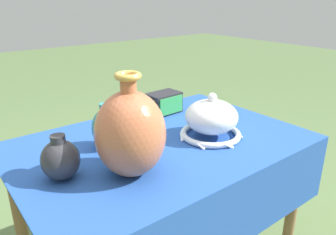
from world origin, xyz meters
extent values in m
cylinder|color=olive|center=(0.46, -0.29, 0.33)|extent=(0.04, 0.04, 0.66)
cylinder|color=olive|center=(-0.46, 0.29, 0.33)|extent=(0.04, 0.04, 0.66)
cylinder|color=olive|center=(0.46, 0.29, 0.33)|extent=(0.04, 0.04, 0.66)
cube|color=olive|center=(0.00, 0.00, 0.67)|extent=(1.02, 0.68, 0.03)
cube|color=#234C9E|center=(0.00, 0.00, 0.69)|extent=(1.04, 0.70, 0.01)
cube|color=#234C9E|center=(0.00, -0.35, 0.57)|extent=(1.04, 0.01, 0.25)
ellipsoid|color=#BC6642|center=(-0.20, -0.13, 0.82)|extent=(0.20, 0.20, 0.25)
cylinder|color=#BC6642|center=(-0.20, -0.13, 0.96)|extent=(0.04, 0.04, 0.05)
torus|color=gold|center=(-0.20, -0.13, 0.99)|extent=(0.07, 0.07, 0.02)
torus|color=white|center=(0.17, -0.08, 0.70)|extent=(0.23, 0.23, 0.02)
ellipsoid|color=white|center=(0.17, -0.08, 0.77)|extent=(0.19, 0.19, 0.12)
sphere|color=white|center=(0.17, -0.08, 0.84)|extent=(0.03, 0.03, 0.03)
cone|color=white|center=(0.28, -0.08, 0.70)|extent=(0.01, 0.04, 0.03)
cone|color=white|center=(0.24, 0.00, 0.70)|extent=(0.04, 0.04, 0.03)
cone|color=white|center=(0.14, 0.03, 0.70)|extent=(0.05, 0.02, 0.03)
cone|color=white|center=(0.07, -0.04, 0.70)|extent=(0.03, 0.05, 0.03)
cone|color=white|center=(0.07, -0.13, 0.70)|extent=(0.03, 0.05, 0.03)
cone|color=white|center=(0.14, -0.19, 0.70)|extent=(0.05, 0.02, 0.03)
cone|color=white|center=(0.24, -0.17, 0.70)|extent=(0.04, 0.04, 0.03)
cube|color=#232328|center=(0.19, 0.24, 0.74)|extent=(0.15, 0.10, 0.09)
cube|color=green|center=(0.20, 0.19, 0.74)|extent=(0.13, 0.01, 0.07)
ellipsoid|color=slate|center=(-0.03, 0.12, 0.72)|extent=(0.15, 0.15, 0.05)
ellipsoid|color=teal|center=(-0.18, 0.07, 0.76)|extent=(0.10, 0.10, 0.14)
cylinder|color=teal|center=(-0.18, 0.07, 0.84)|extent=(0.04, 0.04, 0.02)
ellipsoid|color=#2D2D33|center=(-0.38, -0.03, 0.75)|extent=(0.11, 0.11, 0.12)
cylinder|color=#2D2D33|center=(-0.38, -0.03, 0.82)|extent=(0.04, 0.04, 0.02)
camera|label=1|loc=(-0.64, -0.87, 1.19)|focal=35.00mm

